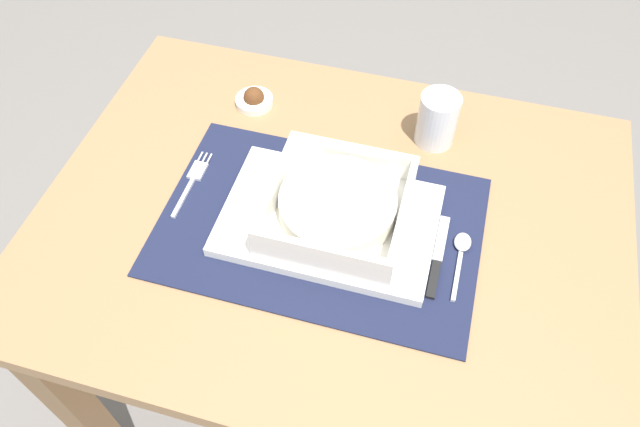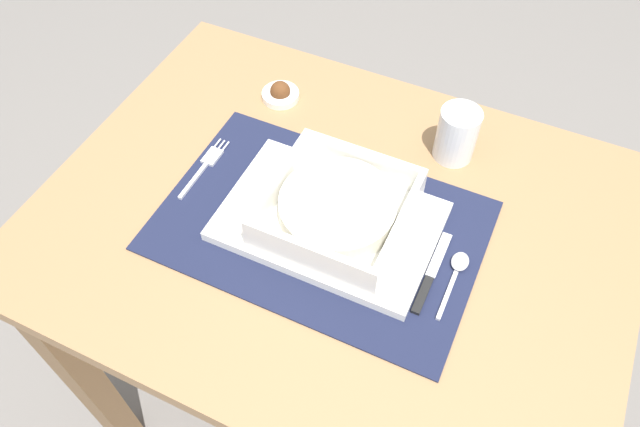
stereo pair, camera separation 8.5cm
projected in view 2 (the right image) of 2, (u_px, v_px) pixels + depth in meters
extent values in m
plane|color=slate|center=(328.00, 398.00, 1.47)|extent=(6.00, 6.00, 0.00)
cube|color=#936D47|center=(333.00, 224.00, 0.90)|extent=(0.86, 0.66, 0.03)
cube|color=brown|center=(85.00, 378.00, 1.13)|extent=(0.05, 0.05, 0.70)
cube|color=brown|center=(233.00, 175.00, 1.44)|extent=(0.05, 0.05, 0.70)
cube|color=brown|center=(554.00, 293.00, 1.24)|extent=(0.05, 0.05, 0.70)
cube|color=#191E38|center=(320.00, 225.00, 0.88)|extent=(0.46, 0.31, 0.00)
cube|color=white|center=(328.00, 221.00, 0.87)|extent=(0.31, 0.20, 0.02)
cube|color=white|center=(337.00, 217.00, 0.86)|extent=(0.19, 0.19, 0.01)
cube|color=white|center=(279.00, 184.00, 0.86)|extent=(0.01, 0.19, 0.05)
cube|color=white|center=(399.00, 228.00, 0.81)|extent=(0.01, 0.19, 0.05)
cube|color=white|center=(309.00, 255.00, 0.78)|extent=(0.17, 0.01, 0.05)
cube|color=white|center=(363.00, 161.00, 0.89)|extent=(0.17, 0.01, 0.05)
cylinder|color=silver|center=(337.00, 208.00, 0.84)|extent=(0.16, 0.16, 0.03)
cube|color=silver|center=(193.00, 181.00, 0.92)|extent=(0.01, 0.08, 0.00)
cube|color=silver|center=(212.00, 157.00, 0.95)|extent=(0.02, 0.04, 0.00)
cylinder|color=silver|center=(217.00, 144.00, 0.97)|extent=(0.00, 0.02, 0.00)
cylinder|color=silver|center=(221.00, 145.00, 0.97)|extent=(0.00, 0.02, 0.00)
cylinder|color=silver|center=(225.00, 147.00, 0.97)|extent=(0.00, 0.02, 0.00)
cube|color=silver|center=(447.00, 295.00, 0.80)|extent=(0.01, 0.08, 0.00)
ellipsoid|color=silver|center=(460.00, 262.00, 0.83)|extent=(0.02, 0.03, 0.01)
cube|color=black|center=(422.00, 295.00, 0.80)|extent=(0.01, 0.06, 0.01)
cube|color=silver|center=(439.00, 256.00, 0.84)|extent=(0.01, 0.08, 0.00)
cube|color=#59331E|center=(413.00, 281.00, 0.81)|extent=(0.01, 0.05, 0.01)
cube|color=silver|center=(429.00, 242.00, 0.85)|extent=(0.01, 0.09, 0.00)
cylinder|color=white|center=(457.00, 134.00, 0.93)|extent=(0.06, 0.06, 0.09)
cylinder|color=maroon|center=(455.00, 142.00, 0.94)|extent=(0.05, 0.05, 0.05)
cylinder|color=white|center=(281.00, 95.00, 1.04)|extent=(0.06, 0.06, 0.01)
sphere|color=#593319|center=(280.00, 91.00, 1.03)|extent=(0.04, 0.04, 0.04)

